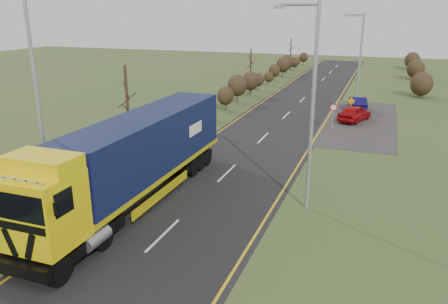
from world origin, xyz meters
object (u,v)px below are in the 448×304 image
streetlight_near (310,101)px  speed_sign (333,112)px  lorry (135,155)px  car_blue_sedan (357,104)px  car_red_hatchback (354,113)px

streetlight_near → speed_sign: bearing=92.0°
lorry → streetlight_near: (7.92, 2.20, 2.81)m
car_blue_sedan → streetlight_near: streetlight_near is taller
speed_sign → lorry: bearing=-112.7°
streetlight_near → speed_sign: size_ratio=4.46×
car_red_hatchback → speed_sign: 4.01m
car_red_hatchback → streetlight_near: size_ratio=0.43×
lorry → streetlight_near: bearing=15.5°
lorry → speed_sign: bearing=67.3°
streetlight_near → speed_sign: streetlight_near is taller
lorry → streetlight_near: size_ratio=1.63×
speed_sign → streetlight_near: bearing=-88.0°
lorry → streetlight_near: 8.68m
streetlight_near → car_red_hatchback: bearing=87.4°
car_blue_sedan → lorry: bearing=61.4°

